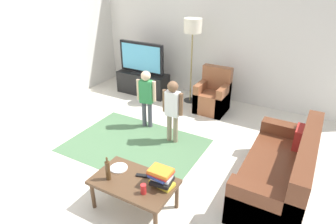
{
  "coord_description": "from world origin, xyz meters",
  "views": [
    {
      "loc": [
        2.0,
        -2.98,
        2.72
      ],
      "look_at": [
        0.0,
        0.6,
        0.65
      ],
      "focal_mm": 31.3,
      "sensor_mm": 36.0,
      "label": 1
    }
  ],
  "objects_px": {
    "bottle": "(108,170)",
    "book_stack": "(161,177)",
    "tv_stand": "(143,84)",
    "child_near_tv": "(146,94)",
    "tv_remote": "(143,176)",
    "floor_lamp": "(193,30)",
    "couch": "(283,173)",
    "armchair": "(213,97)",
    "tv": "(141,58)",
    "child_center": "(173,106)",
    "plate": "(119,168)",
    "soda_can": "(143,189)",
    "coffee_table": "(134,184)"
  },
  "relations": [
    {
      "from": "tv_remote",
      "to": "couch",
      "type": "bearing_deg",
      "value": 18.62
    },
    {
      "from": "armchair",
      "to": "child_near_tv",
      "type": "height_order",
      "value": "child_near_tv"
    },
    {
      "from": "child_near_tv",
      "to": "child_center",
      "type": "distance_m",
      "value": 0.7
    },
    {
      "from": "couch",
      "to": "bottle",
      "type": "height_order",
      "value": "couch"
    },
    {
      "from": "bottle",
      "to": "book_stack",
      "type": "bearing_deg",
      "value": 20.11
    },
    {
      "from": "floor_lamp",
      "to": "armchair",
      "type": "bearing_deg",
      "value": -17.67
    },
    {
      "from": "couch",
      "to": "child_center",
      "type": "distance_m",
      "value": 1.93
    },
    {
      "from": "bottle",
      "to": "child_near_tv",
      "type": "bearing_deg",
      "value": 110.21
    },
    {
      "from": "child_center",
      "to": "tv",
      "type": "bearing_deg",
      "value": 137.11
    },
    {
      "from": "bottle",
      "to": "armchair",
      "type": "bearing_deg",
      "value": 88.22
    },
    {
      "from": "tv_stand",
      "to": "coffee_table",
      "type": "relative_size",
      "value": 1.2
    },
    {
      "from": "tv_stand",
      "to": "floor_lamp",
      "type": "xyz_separation_m",
      "value": [
        1.14,
        0.15,
        1.3
      ]
    },
    {
      "from": "armchair",
      "to": "floor_lamp",
      "type": "distance_m",
      "value": 1.4
    },
    {
      "from": "tv",
      "to": "child_center",
      "type": "height_order",
      "value": "tv"
    },
    {
      "from": "floor_lamp",
      "to": "child_near_tv",
      "type": "bearing_deg",
      "value": -98.37
    },
    {
      "from": "tv",
      "to": "child_near_tv",
      "type": "height_order",
      "value": "tv"
    },
    {
      "from": "tv_remote",
      "to": "armchair",
      "type": "bearing_deg",
      "value": 76.97
    },
    {
      "from": "couch",
      "to": "book_stack",
      "type": "height_order",
      "value": "couch"
    },
    {
      "from": "bottle",
      "to": "tv_stand",
      "type": "bearing_deg",
      "value": 117.21
    },
    {
      "from": "tv_stand",
      "to": "coffee_table",
      "type": "height_order",
      "value": "tv_stand"
    },
    {
      "from": "tv_stand",
      "to": "plate",
      "type": "height_order",
      "value": "tv_stand"
    },
    {
      "from": "book_stack",
      "to": "soda_can",
      "type": "relative_size",
      "value": 2.52
    },
    {
      "from": "tv_remote",
      "to": "child_near_tv",
      "type": "bearing_deg",
      "value": 104.05
    },
    {
      "from": "couch",
      "to": "coffee_table",
      "type": "xyz_separation_m",
      "value": [
        -1.52,
        -1.19,
        0.08
      ]
    },
    {
      "from": "floor_lamp",
      "to": "plate",
      "type": "xyz_separation_m",
      "value": [
        0.48,
        -3.14,
        -1.12
      ]
    },
    {
      "from": "tv_stand",
      "to": "book_stack",
      "type": "bearing_deg",
      "value": -52.96
    },
    {
      "from": "book_stack",
      "to": "tv_remote",
      "type": "xyz_separation_m",
      "value": [
        -0.27,
        0.02,
        -0.11
      ]
    },
    {
      "from": "soda_can",
      "to": "child_near_tv",
      "type": "bearing_deg",
      "value": 122.08
    },
    {
      "from": "armchair",
      "to": "plate",
      "type": "xyz_separation_m",
      "value": [
        -0.12,
        -2.94,
        0.13
      ]
    },
    {
      "from": "book_stack",
      "to": "tv",
      "type": "bearing_deg",
      "value": 127.23
    },
    {
      "from": "plate",
      "to": "child_center",
      "type": "bearing_deg",
      "value": 91.33
    },
    {
      "from": "tv_stand",
      "to": "soda_can",
      "type": "relative_size",
      "value": 10.0
    },
    {
      "from": "floor_lamp",
      "to": "couch",
      "type": "bearing_deg",
      "value": -41.65
    },
    {
      "from": "tv_remote",
      "to": "tv",
      "type": "bearing_deg",
      "value": 106.34
    },
    {
      "from": "child_near_tv",
      "to": "child_center",
      "type": "height_order",
      "value": "child_center"
    },
    {
      "from": "tv_stand",
      "to": "tv_remote",
      "type": "relative_size",
      "value": 7.06
    },
    {
      "from": "tv_stand",
      "to": "child_center",
      "type": "distance_m",
      "value": 2.23
    },
    {
      "from": "armchair",
      "to": "book_stack",
      "type": "height_order",
      "value": "armchair"
    },
    {
      "from": "armchair",
      "to": "coffee_table",
      "type": "distance_m",
      "value": 3.05
    },
    {
      "from": "couch",
      "to": "armchair",
      "type": "relative_size",
      "value": 2.0
    },
    {
      "from": "tv_remote",
      "to": "floor_lamp",
      "type": "bearing_deg",
      "value": 87.4
    },
    {
      "from": "tv_stand",
      "to": "child_near_tv",
      "type": "xyz_separation_m",
      "value": [
        0.94,
        -1.27,
        0.41
      ]
    },
    {
      "from": "tv",
      "to": "couch",
      "type": "height_order",
      "value": "tv"
    },
    {
      "from": "child_center",
      "to": "book_stack",
      "type": "xyz_separation_m",
      "value": [
        0.66,
        -1.48,
        -0.12
      ]
    },
    {
      "from": "tv_stand",
      "to": "tv_remote",
      "type": "distance_m",
      "value": 3.57
    },
    {
      "from": "armchair",
      "to": "plate",
      "type": "height_order",
      "value": "armchair"
    },
    {
      "from": "bottle",
      "to": "tv",
      "type": "bearing_deg",
      "value": 117.36
    },
    {
      "from": "child_near_tv",
      "to": "coffee_table",
      "type": "distance_m",
      "value": 2.08
    },
    {
      "from": "armchair",
      "to": "child_center",
      "type": "relative_size",
      "value": 0.82
    },
    {
      "from": "tv_remote",
      "to": "book_stack",
      "type": "bearing_deg",
      "value": -21.52
    }
  ]
}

